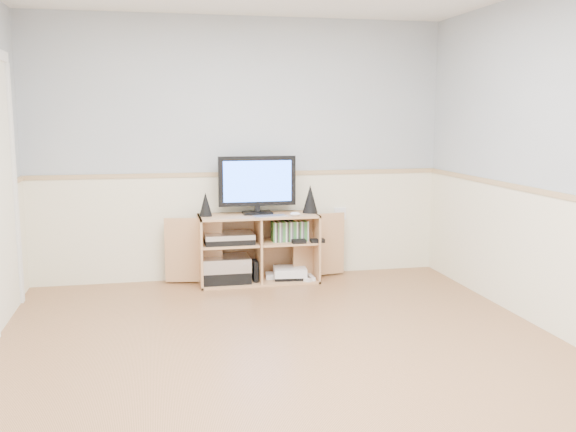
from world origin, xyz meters
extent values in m
cube|color=#A9714B|center=(0.00, 0.00, -0.01)|extent=(4.00, 4.50, 0.02)
cube|color=#B2BBC1|center=(2.01, 0.00, 1.25)|extent=(0.02, 4.50, 2.50)
cube|color=#B2BBC1|center=(0.00, 2.26, 1.25)|extent=(4.00, 0.02, 2.50)
cube|color=#B2BBC1|center=(0.00, -2.26, 1.25)|extent=(4.00, 0.02, 2.50)
cube|color=#F1E8C5|center=(0.00, 2.24, 0.50)|extent=(4.00, 0.01, 1.00)
cube|color=tan|center=(0.00, 2.23, 1.02)|extent=(4.00, 0.02, 0.04)
cube|color=tan|center=(0.13, 2.01, 0.01)|extent=(1.12, 0.42, 0.02)
cube|color=tan|center=(0.13, 2.01, 0.64)|extent=(1.12, 0.42, 0.02)
cube|color=tan|center=(-0.42, 2.01, 0.33)|extent=(0.02, 0.42, 0.65)
cube|color=tan|center=(0.68, 2.01, 0.33)|extent=(0.02, 0.42, 0.65)
cube|color=tan|center=(0.13, 2.21, 0.33)|extent=(1.12, 0.02, 0.65)
cube|color=tan|center=(0.13, 2.01, 0.33)|extent=(0.02, 0.40, 0.61)
cube|color=tan|center=(-0.15, 2.01, 0.38)|extent=(0.53, 0.38, 0.02)
cube|color=tan|center=(0.41, 2.01, 0.38)|extent=(0.53, 0.38, 0.02)
cube|color=tan|center=(-0.48, 2.06, 0.33)|extent=(0.54, 0.11, 0.61)
cube|color=tan|center=(0.74, 2.06, 0.33)|extent=(0.54, 0.11, 0.61)
cube|color=black|center=(0.13, 2.06, 0.66)|extent=(0.27, 0.18, 0.02)
cube|color=black|center=(0.13, 2.06, 0.70)|extent=(0.05, 0.04, 0.06)
cube|color=black|center=(0.13, 2.06, 0.97)|extent=(0.73, 0.05, 0.47)
cube|color=#3067FF|center=(0.13, 2.03, 0.97)|extent=(0.65, 0.01, 0.39)
cone|color=black|center=(-0.36, 2.03, 0.76)|extent=(0.12, 0.12, 0.22)
cone|color=black|center=(0.64, 2.03, 0.79)|extent=(0.15, 0.15, 0.27)
cube|color=silver|center=(0.22, 1.87, 0.66)|extent=(0.32, 0.16, 0.01)
ellipsoid|color=white|center=(0.46, 1.87, 0.67)|extent=(0.11, 0.09, 0.04)
cube|color=black|center=(-0.19, 2.01, 0.07)|extent=(0.46, 0.34, 0.11)
cube|color=silver|center=(-0.19, 2.01, 0.20)|extent=(0.46, 0.34, 0.13)
cube|color=black|center=(-0.15, 2.01, 0.42)|extent=(0.46, 0.32, 0.05)
cube|color=silver|center=(-0.15, 2.01, 0.46)|extent=(0.46, 0.32, 0.05)
cube|color=black|center=(0.09, 1.96, 0.12)|extent=(0.04, 0.14, 0.20)
cube|color=white|center=(0.31, 2.04, 0.04)|extent=(0.23, 0.18, 0.05)
cube|color=black|center=(0.43, 1.99, 0.04)|extent=(0.33, 0.27, 0.03)
cube|color=white|center=(0.43, 1.99, 0.09)|extent=(0.34, 0.29, 0.08)
cube|color=white|center=(0.63, 1.91, 0.04)|extent=(0.04, 0.14, 0.03)
cube|color=white|center=(0.61, 2.07, 0.04)|extent=(0.09, 0.15, 0.03)
cube|color=#3F8C3F|center=(0.43, 1.99, 0.48)|extent=(0.34, 0.13, 0.19)
cube|color=white|center=(1.00, 2.23, 0.60)|extent=(0.12, 0.03, 0.12)
camera|label=1|loc=(-0.83, -3.90, 1.58)|focal=40.00mm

